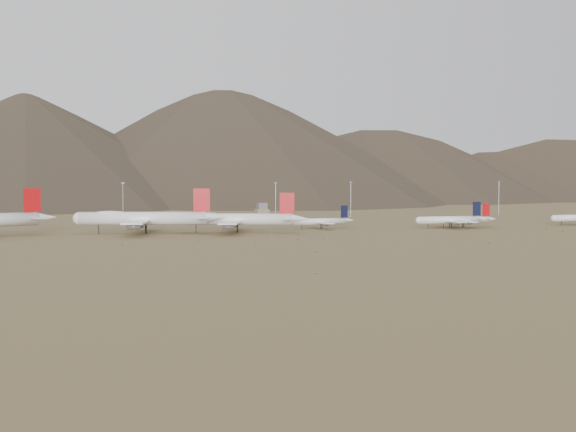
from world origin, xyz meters
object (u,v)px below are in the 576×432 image
object	(u,v)px
widebody_centre	(144,218)
widebody_east	(236,219)
narrowbody_a	(322,221)
narrowbody_b	(451,220)
control_tower	(262,213)

from	to	relation	value
widebody_centre	widebody_east	size ratio (longest dim) A/B	1.13
widebody_east	narrowbody_a	distance (m)	56.74
narrowbody_a	narrowbody_b	bearing A→B (deg)	-19.52
widebody_centre	narrowbody_b	distance (m)	174.31
widebody_east	control_tower	size ratio (longest dim) A/B	5.70
widebody_east	widebody_centre	bearing A→B (deg)	-170.07
narrowbody_a	narrowbody_b	xyz separation A→B (m)	(72.18, -18.77, 0.66)
widebody_centre	widebody_east	bearing A→B (deg)	5.57
widebody_east	control_tower	bearing A→B (deg)	86.63
narrowbody_a	control_tower	bearing A→B (deg)	94.10
widebody_centre	widebody_east	world-z (taller)	widebody_centre
widebody_east	control_tower	world-z (taller)	widebody_east
narrowbody_a	control_tower	distance (m)	80.79
widebody_centre	narrowbody_a	world-z (taller)	widebody_centre
widebody_centre	narrowbody_b	bearing A→B (deg)	12.04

